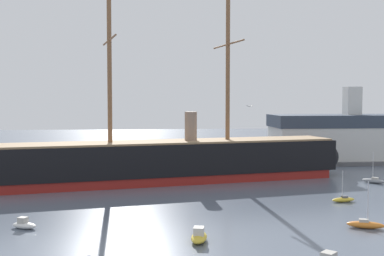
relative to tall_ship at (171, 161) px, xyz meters
The scene contains 9 objects.
tall_ship is the anchor object (origin of this frame).
motorboat_near_centre 35.19m from the tall_ship, 88.41° to the right, with size 2.22×3.83×1.51m.
motorboat_mid_left 33.33m from the tall_ship, 120.99° to the right, with size 3.16×2.35×1.23m.
sailboat_mid_right 37.16m from the tall_ship, 58.68° to the right, with size 4.06×2.53×5.08m.
sailboat_alongside_stern 28.99m from the tall_ship, 39.44° to the right, with size 3.35×1.41×4.23m.
sailboat_far_right 33.58m from the tall_ship, ahead, with size 3.51×3.67×5.09m.
motorboat_distant_centre 11.56m from the tall_ship, 81.60° to the left, with size 3.16×4.18×1.63m.
dockside_warehouse_right 47.62m from the tall_ship, 28.59° to the left, with size 40.12×14.44×16.48m.
seagull_in_flight 37.83m from the tall_ship, 81.20° to the right, with size 0.84×0.94×0.13m.
Camera 1 is at (-6.08, -27.94, 13.80)m, focal length 46.38 mm.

